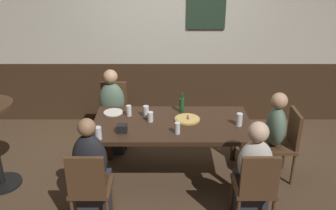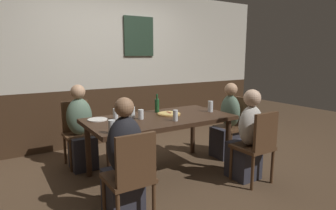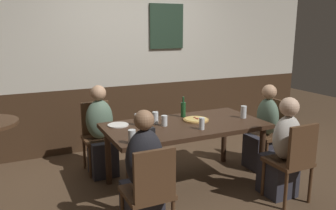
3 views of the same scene
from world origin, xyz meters
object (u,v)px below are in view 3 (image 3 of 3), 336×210
at_px(pint_glass_amber, 244,113).
at_px(person_left_far, 101,137).
at_px(chair_head_east, 273,130).
at_px(chair_right_near, 294,158).
at_px(beer_glass_tall, 202,124).
at_px(condiment_caddy, 149,132).
at_px(pint_glass_pale, 132,138).
at_px(chair_left_far, 98,132).
at_px(person_head_east, 264,133).
at_px(dining_table, 185,130).
at_px(tumbler_water, 164,121).
at_px(person_right_near, 282,155).
at_px(person_left_near, 143,183).
at_px(beer_bottle_green, 183,109).
at_px(pizza, 196,120).
at_px(chair_left_near, 150,189).
at_px(tumbler_short, 155,118).
at_px(pint_glass_stout, 137,120).
at_px(plate_white_large, 118,125).

bearing_deg(pint_glass_amber, person_left_far, 153.26).
distance_m(chair_head_east, chair_right_near, 1.03).
bearing_deg(beer_glass_tall, condiment_caddy, 176.72).
distance_m(pint_glass_pale, condiment_caddy, 0.28).
bearing_deg(pint_glass_pale, chair_left_far, 91.02).
bearing_deg(person_head_east, chair_right_near, -112.35).
distance_m(dining_table, beer_glass_tall, 0.31).
bearing_deg(tumbler_water, person_right_near, -35.30).
bearing_deg(chair_head_east, dining_table, 180.00).
xyz_separation_m(person_left_near, beer_bottle_green, (0.93, 1.01, 0.36)).
bearing_deg(chair_right_near, pint_glass_amber, 92.91).
bearing_deg(dining_table, condiment_caddy, -156.90).
bearing_deg(pint_glass_amber, pizza, 166.00).
height_order(chair_left_far, person_right_near, person_right_near).
distance_m(chair_left_near, pint_glass_pale, 0.58).
relative_size(chair_left_far, person_head_east, 0.79).
relative_size(chair_left_near, tumbler_short, 6.33).
bearing_deg(chair_head_east, pint_glass_stout, 174.12).
bearing_deg(tumbler_short, pint_glass_amber, -12.23).
relative_size(beer_glass_tall, beer_bottle_green, 0.52).
bearing_deg(tumbler_water, chair_head_east, -1.12).
bearing_deg(pizza, chair_head_east, -3.54).
bearing_deg(person_head_east, condiment_caddy, -172.23).
bearing_deg(tumbler_water, pint_glass_stout, 148.95).
distance_m(pint_glass_amber, plate_white_large, 1.52).
distance_m(chair_head_east, beer_glass_tall, 1.34).
relative_size(person_head_east, pizza, 3.68).
xyz_separation_m(pint_glass_amber, beer_bottle_green, (-0.64, 0.36, 0.03)).
relative_size(person_left_far, person_right_near, 1.01).
distance_m(person_head_east, tumbler_short, 1.52).
relative_size(chair_right_near, beer_glass_tall, 6.68).
xyz_separation_m(chair_right_near, person_right_near, (0.00, 0.16, -0.02)).
xyz_separation_m(chair_right_near, pizza, (-0.62, 0.95, 0.26)).
relative_size(chair_head_east, chair_right_near, 1.00).
bearing_deg(person_right_near, chair_right_near, -90.00).
distance_m(chair_left_far, pint_glass_pale, 1.30).
bearing_deg(chair_left_far, plate_white_large, -81.80).
relative_size(dining_table, beer_glass_tall, 13.91).
height_order(person_left_near, pizza, person_left_near).
bearing_deg(chair_left_far, person_head_east, -24.03).
relative_size(person_left_near, beer_bottle_green, 4.58).
relative_size(tumbler_short, tumbler_water, 1.16).
xyz_separation_m(beer_bottle_green, plate_white_large, (-0.84, -0.02, -0.09)).
bearing_deg(pizza, condiment_caddy, -157.34).
bearing_deg(dining_table, person_left_far, 138.34).
bearing_deg(beer_bottle_green, person_head_east, -15.45).
distance_m(chair_left_far, pint_glass_stout, 0.81).
xyz_separation_m(person_left_near, condiment_caddy, (0.26, 0.48, 0.30)).
height_order(person_right_near, pint_glass_amber, person_right_near).
height_order(chair_left_near, pint_glass_pale, chair_left_near).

